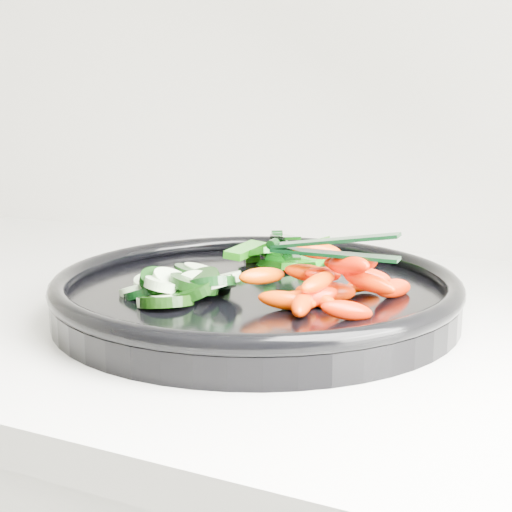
% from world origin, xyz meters
% --- Properties ---
extents(veggie_tray, '(0.47, 0.47, 0.04)m').
position_xyz_m(veggie_tray, '(0.01, 1.67, 0.95)').
color(veggie_tray, black).
rests_on(veggie_tray, counter).
extents(cucumber_pile, '(0.12, 0.12, 0.04)m').
position_xyz_m(cucumber_pile, '(-0.04, 1.62, 0.96)').
color(cucumber_pile, black).
rests_on(cucumber_pile, veggie_tray).
extents(carrot_pile, '(0.14, 0.13, 0.05)m').
position_xyz_m(carrot_pile, '(0.09, 1.65, 0.97)').
color(carrot_pile, red).
rests_on(carrot_pile, veggie_tray).
extents(pepper_pile, '(0.11, 0.10, 0.04)m').
position_xyz_m(pepper_pile, '(-0.00, 1.77, 0.96)').
color(pepper_pile, '#0A690E').
rests_on(pepper_pile, veggie_tray).
extents(tong_carrot, '(0.11, 0.02, 0.02)m').
position_xyz_m(tong_carrot, '(0.09, 1.65, 1.00)').
color(tong_carrot, black).
rests_on(tong_carrot, carrot_pile).
extents(tong_pepper, '(0.07, 0.10, 0.02)m').
position_xyz_m(tong_pepper, '(-0.00, 1.76, 0.98)').
color(tong_pepper, black).
rests_on(tong_pepper, pepper_pile).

